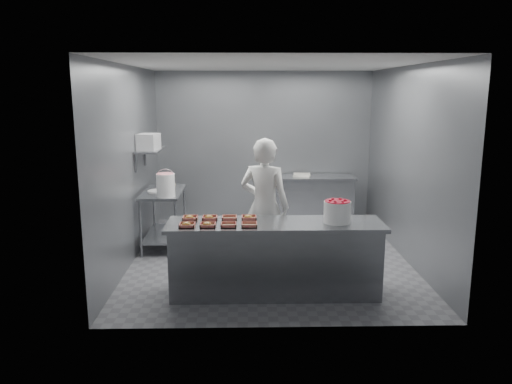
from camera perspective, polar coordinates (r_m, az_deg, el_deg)
The scene contains 24 objects.
floor at distance 7.53m, azimuth 1.53°, elevation -7.44°, with size 4.50×4.50×0.00m, color #4C4C51.
ceiling at distance 7.13m, azimuth 1.65°, elevation 14.35°, with size 4.50×4.50×0.00m, color white.
wall_back at distance 9.43m, azimuth 0.91°, elevation 5.16°, with size 4.00×0.04×2.80m, color slate.
wall_left at distance 7.38m, azimuth -14.15°, elevation 3.01°, with size 0.04×4.50×2.80m, color slate.
wall_right at distance 7.57m, azimuth 16.92°, elevation 3.07°, with size 0.04×4.50×2.80m, color slate.
service_counter at distance 6.11m, azimuth 2.16°, elevation -7.55°, with size 2.60×0.70×0.90m.
prep_table at distance 8.04m, azimuth -10.50°, elevation -2.01°, with size 0.60×1.20×0.90m.
back_counter at distance 9.32m, azimuth 6.52°, elevation -0.89°, with size 1.50×0.60×0.90m.
wall_shelf at distance 7.90m, azimuth -11.97°, elevation 4.76°, with size 0.35×0.90×0.03m, color slate.
tray_0 at distance 5.85m, azimuth -7.89°, elevation -3.72°, with size 0.19×0.18×0.06m.
tray_1 at distance 5.82m, azimuth -5.54°, elevation -3.73°, with size 0.19×0.18×0.06m.
tray_2 at distance 5.81m, azimuth -3.15°, elevation -3.75°, with size 0.19×0.18×0.04m.
tray_3 at distance 5.81m, azimuth -0.78°, elevation -3.75°, with size 0.19×0.18×0.04m.
tray_4 at distance 6.15m, azimuth -7.56°, elevation -2.94°, with size 0.19×0.18×0.06m.
tray_5 at distance 6.13m, azimuth -5.33°, elevation -2.94°, with size 0.19×0.18×0.06m.
tray_6 at distance 6.12m, azimuth -3.05°, elevation -2.96°, with size 0.19×0.18×0.04m.
tray_7 at distance 6.12m, azimuth -0.83°, elevation -2.93°, with size 0.19×0.18×0.06m.
worker at distance 6.69m, azimuth 0.98°, elevation -1.67°, with size 0.67×0.44×1.84m, color white.
strawberry_tub at distance 6.02m, azimuth 9.27°, elevation -2.15°, with size 0.32×0.32×0.27m.
glaze_bucket at distance 7.49m, azimuth -10.29°, elevation 0.84°, with size 0.29×0.27×0.42m.
bucket_lid at distance 7.89m, azimuth -11.15°, elevation 0.09°, with size 0.32×0.32×0.02m, color white.
rag at distance 8.39m, azimuth -9.74°, elevation 0.81°, with size 0.15×0.13×0.02m, color #CCB28C.
appliance at distance 7.76m, azimuth -12.19°, elevation 5.64°, with size 0.28×0.32×0.24m, color gray.
paper_stack at distance 9.20m, azimuth 5.25°, elevation 1.96°, with size 0.30×0.22×0.05m, color silver.
Camera 1 is at (-0.36, -7.11, 2.46)m, focal length 35.00 mm.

